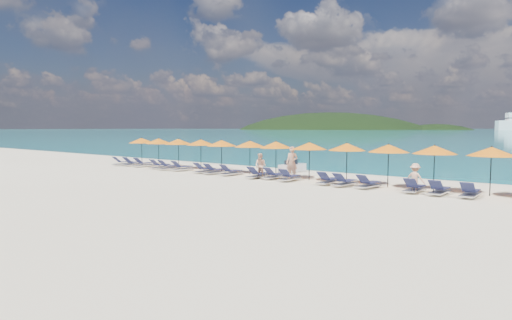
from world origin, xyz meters
The scene contains 37 objects.
ground centered at (0.00, 0.00, 0.00)m, with size 1400.00×1400.00×0.00m, color beige.
headland_main centered at (-300.00, 540.00, -38.00)m, with size 374.00×242.00×126.50m.
headland_small centered at (-150.00, 560.00, -35.00)m, with size 162.00×126.00×85.50m.
jetski centered at (-0.97, 8.23, 0.34)m, with size 0.97×2.36×0.83m.
beachgoer_a centered at (1.27, 4.86, 0.98)m, with size 0.72×0.47×1.97m, color tan.
beachgoer_b centered at (-0.41, 3.96, 0.77)m, with size 0.75×0.43×1.54m, color tan.
beachgoer_c centered at (8.89, 3.91, 0.71)m, with size 0.91×0.42×1.42m, color tan.
umbrella_0 centered at (-13.99, 5.25, 2.02)m, with size 2.10×2.10×2.28m.
umbrella_1 centered at (-11.65, 5.15, 2.02)m, with size 2.10×2.10×2.28m.
umbrella_2 centered at (-9.39, 5.24, 2.02)m, with size 2.10×2.10×2.28m.
umbrella_3 centered at (-7.03, 5.32, 2.02)m, with size 2.10×2.10×2.28m.
umbrella_4 centered at (-4.70, 5.05, 2.02)m, with size 2.10×2.10×2.28m.
umbrella_5 centered at (-2.30, 5.22, 2.02)m, with size 2.10×2.10×2.28m.
umbrella_6 centered at (-0.10, 5.11, 2.02)m, with size 2.10×2.10×2.28m.
umbrella_7 centered at (2.35, 5.08, 2.02)m, with size 2.10×2.10×2.28m.
umbrella_8 centered at (4.66, 5.28, 2.02)m, with size 2.10×2.10×2.28m.
umbrella_9 centered at (7.11, 5.09, 2.02)m, with size 2.10×2.10×2.28m.
umbrella_10 centered at (9.38, 5.15, 2.02)m, with size 2.10×2.10×2.28m.
umbrella_11 centered at (11.83, 5.16, 2.02)m, with size 2.10×2.10×2.28m.
lounger_0 centered at (-14.57, 3.79, 0.24)m, with size 0.75×1.74×0.66m.
lounger_1 centered at (-13.60, 4.05, 0.24)m, with size 0.72×1.73×0.66m.
lounger_2 centered at (-12.30, 4.14, 0.24)m, with size 0.74×1.74×0.66m.
lounger_3 centered at (-9.96, 3.89, 0.24)m, with size 0.67×1.72×0.66m.
lounger_4 centered at (-8.80, 3.78, 0.24)m, with size 0.69×1.73×0.66m.
lounger_5 centered at (-7.54, 3.93, 0.24)m, with size 0.66×1.71×0.66m.
lounger_6 centered at (-5.19, 3.87, 0.24)m, with size 0.69×1.72×0.66m.
lounger_7 centered at (-4.22, 3.84, 0.24)m, with size 0.64×1.71×0.66m.
lounger_8 centered at (-2.88, 3.97, 0.24)m, with size 0.69×1.72×0.66m.
lounger_9 centered at (-0.53, 3.85, 0.24)m, with size 0.67×1.72×0.66m.
lounger_10 centered at (0.52, 4.13, 0.24)m, with size 0.71×1.73×0.66m.
lounger_11 centered at (1.75, 3.92, 0.24)m, with size 0.71×1.73×0.66m.
lounger_12 centered at (4.22, 4.00, 0.24)m, with size 0.62×1.70×0.66m.
lounger_13 centered at (5.26, 3.89, 0.24)m, with size 0.77×1.75×0.66m.
lounger_14 centered at (6.53, 3.98, 0.24)m, with size 0.78×1.75×0.66m.
lounger_15 centered at (8.84, 4.02, 0.24)m, with size 0.64×1.71×0.66m.
lounger_16 centered at (9.96, 4.02, 0.24)m, with size 0.64×1.71×0.66m.
lounger_17 centered at (11.25, 4.10, 0.24)m, with size 0.64×1.71×0.66m.
Camera 1 is at (15.59, -16.36, 3.09)m, focal length 30.00 mm.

